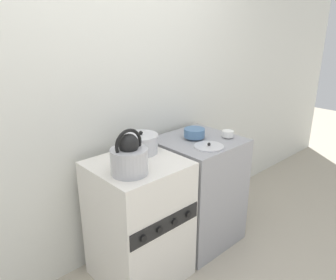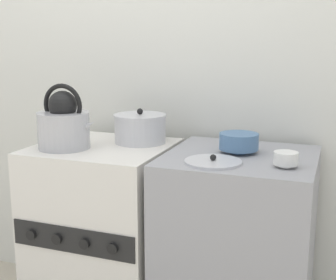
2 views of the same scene
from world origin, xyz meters
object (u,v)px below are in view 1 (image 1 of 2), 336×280
object	(u,v)px
stove	(139,221)
kettle	(129,157)
loose_pot_lid	(209,146)
small_ceramic_bowl	(228,134)
cooking_pot	(141,143)
enamel_bowl	(194,133)

from	to	relation	value
stove	kettle	bearing A→B (deg)	-142.57
loose_pot_lid	stove	bearing A→B (deg)	165.55
stove	loose_pot_lid	bearing A→B (deg)	-14.45
small_ceramic_bowl	loose_pot_lid	xyz separation A→B (m)	(-0.27, -0.03, -0.03)
kettle	small_ceramic_bowl	bearing A→B (deg)	-0.56
cooking_pot	small_ceramic_bowl	world-z (taller)	cooking_pot
stove	cooking_pot	xyz separation A→B (m)	(0.13, 0.12, 0.51)
cooking_pot	small_ceramic_bowl	xyz separation A→B (m)	(0.69, -0.23, -0.03)
stove	small_ceramic_bowl	xyz separation A→B (m)	(0.82, -0.11, 0.49)
stove	cooking_pot	bearing A→B (deg)	42.99
kettle	loose_pot_lid	size ratio (longest dim) A/B	1.29
cooking_pot	enamel_bowl	world-z (taller)	cooking_pot
cooking_pot	stove	bearing A→B (deg)	-137.01
enamel_bowl	small_ceramic_bowl	distance (m)	0.27
loose_pot_lid	enamel_bowl	bearing A→B (deg)	74.23
cooking_pot	enamel_bowl	bearing A→B (deg)	-8.05
enamel_bowl	loose_pot_lid	size ratio (longest dim) A/B	0.74
stove	enamel_bowl	bearing A→B (deg)	5.30
stove	small_ceramic_bowl	bearing A→B (deg)	-7.59
kettle	cooking_pot	xyz separation A→B (m)	(0.26, 0.22, -0.04)
enamel_bowl	small_ceramic_bowl	bearing A→B (deg)	-38.26
small_ceramic_bowl	loose_pot_lid	size ratio (longest dim) A/B	0.41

